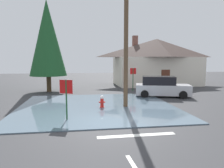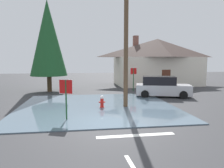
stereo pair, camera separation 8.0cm
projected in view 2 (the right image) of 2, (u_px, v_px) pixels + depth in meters
The scene contains 10 objects.
ground_plane at pixel (112, 125), 10.35m from camera, with size 80.00×80.00×0.10m, color #38383A.
flood_puddle at pixel (97, 106), 14.05m from camera, with size 10.14×9.36×0.06m, color slate.
lane_stop_bar at pixel (136, 135), 8.75m from camera, with size 3.31×0.30×0.01m, color silver.
stop_sign_near at pixel (66, 91), 10.74m from camera, with size 0.70×0.28×2.13m.
fire_hydrant at pixel (102, 102), 13.67m from camera, with size 0.41×0.35×0.81m.
utility_pole at pixel (126, 39), 13.45m from camera, with size 1.60×0.28×8.52m.
stop_sign_far at pixel (133, 75), 20.93m from camera, with size 0.64×0.08×2.31m.
house at pixel (157, 61), 26.27m from camera, with size 10.85×6.38×6.10m.
parked_car at pixel (162, 87), 17.86m from camera, with size 4.77×2.87×1.72m.
pine_tree_tall_left at pixel (48, 38), 20.18m from camera, with size 3.51×3.51×8.77m.
Camera 2 is at (-1.40, -9.95, 3.12)m, focal length 33.94 mm.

